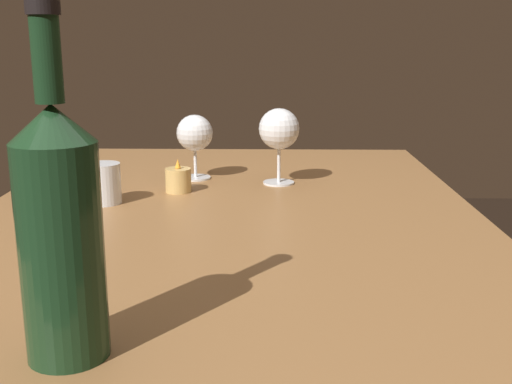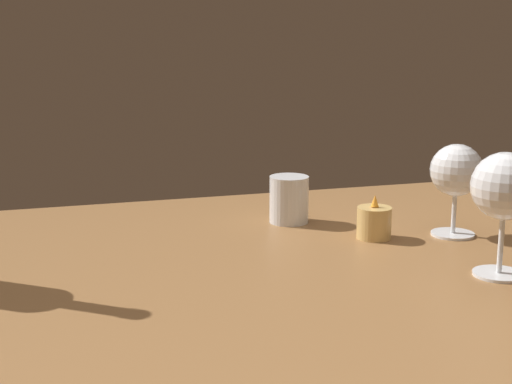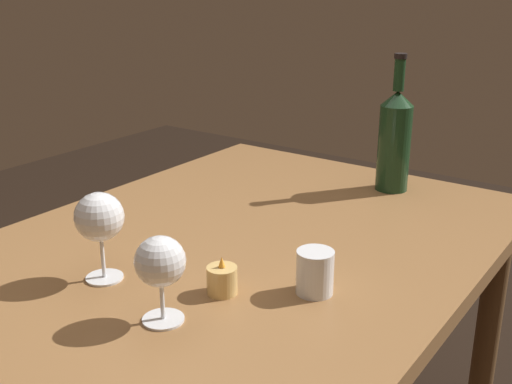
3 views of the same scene
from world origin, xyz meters
name	(u,v)px [view 3 (image 3 of 3)]	position (x,y,z in m)	size (l,w,h in m)	color
dining_table	(228,288)	(0.00, 0.00, 0.65)	(1.30, 0.90, 0.74)	olive
wine_glass_left	(99,219)	(0.23, -0.09, 0.85)	(0.09, 0.09, 0.16)	white
wine_glass_right	(160,263)	(0.28, 0.09, 0.84)	(0.08, 0.08, 0.14)	white
wine_bottle	(395,139)	(-0.51, 0.12, 0.87)	(0.08, 0.08, 0.33)	#19381E
water_tumbler	(315,274)	(0.06, 0.23, 0.78)	(0.06, 0.06, 0.08)	white
votive_candle	(222,281)	(0.15, 0.11, 0.76)	(0.05, 0.05, 0.07)	#DBB266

